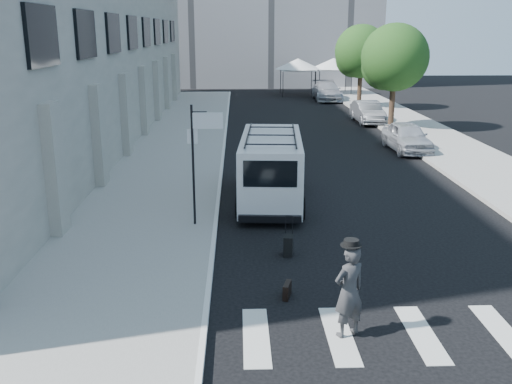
{
  "coord_description": "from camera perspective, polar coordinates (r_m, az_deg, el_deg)",
  "views": [
    {
      "loc": [
        -1.32,
        -12.72,
        5.67
      ],
      "look_at": [
        -0.82,
        2.52,
        1.3
      ],
      "focal_mm": 40.0,
      "sensor_mm": 36.0,
      "label": 1
    }
  ],
  "objects": [
    {
      "name": "tree_near",
      "position": [
        34.08,
        13.47,
        12.72
      ],
      "size": [
        3.8,
        3.83,
        6.03
      ],
      "color": "black",
      "rests_on": "ground"
    },
    {
      "name": "tent_right",
      "position": [
        52.01,
        7.75,
        12.59
      ],
      "size": [
        4.0,
        4.0,
        3.2
      ],
      "color": "black",
      "rests_on": "ground"
    },
    {
      "name": "suitcase",
      "position": [
        14.86,
        3.25,
        -5.34
      ],
      "size": [
        0.29,
        0.4,
        1.03
      ],
      "rotation": [
        0.0,
        0.0,
        -0.17
      ],
      "color": "black",
      "rests_on": "ground"
    },
    {
      "name": "briefcase",
      "position": [
        12.67,
        3.13,
        -9.78
      ],
      "size": [
        0.23,
        0.46,
        0.34
      ],
      "primitive_type": "cube",
      "rotation": [
        0.0,
        0.0,
        -0.27
      ],
      "color": "black",
      "rests_on": "ground"
    },
    {
      "name": "sign_pole",
      "position": [
        16.24,
        -5.55,
        5.21
      ],
      "size": [
        1.03,
        0.07,
        3.5
      ],
      "color": "black",
      "rests_on": "sidewalk_left"
    },
    {
      "name": "parked_car_c",
      "position": [
        47.91,
        7.09,
        9.99
      ],
      "size": [
        2.18,
        5.24,
        1.51
      ],
      "primitive_type": "imported",
      "rotation": [
        0.0,
        0.0,
        -0.01
      ],
      "color": "#A8AAB0",
      "rests_on": "ground"
    },
    {
      "name": "tent_left",
      "position": [
        51.08,
        4.22,
        12.63
      ],
      "size": [
        4.0,
        4.0,
        3.2
      ],
      "color": "black",
      "rests_on": "ground"
    },
    {
      "name": "sidewalk_left",
      "position": [
        29.41,
        -7.58,
        4.88
      ],
      "size": [
        4.5,
        48.0,
        0.15
      ],
      "primitive_type": "cube",
      "color": "gray",
      "rests_on": "ground"
    },
    {
      "name": "parked_car_b",
      "position": [
        36.53,
        11.1,
        7.83
      ],
      "size": [
        1.52,
        4.12,
        1.35
      ],
      "primitive_type": "imported",
      "rotation": [
        0.0,
        0.0,
        0.02
      ],
      "color": "slate",
      "rests_on": "ground"
    },
    {
      "name": "building_left",
      "position": [
        32.37,
        -21.0,
        15.56
      ],
      "size": [
        10.0,
        44.0,
        12.0
      ],
      "primitive_type": "cube",
      "color": "gray",
      "rests_on": "ground"
    },
    {
      "name": "businessman",
      "position": [
        11.02,
        9.28,
        -9.79
      ],
      "size": [
        0.8,
        0.71,
        1.84
      ],
      "primitive_type": "imported",
      "rotation": [
        0.0,
        0.0,
        3.65
      ],
      "color": "#333336",
      "rests_on": "ground"
    },
    {
      "name": "tree_far",
      "position": [
        42.83,
        10.31,
        13.48
      ],
      "size": [
        3.8,
        3.83,
        6.03
      ],
      "color": "black",
      "rests_on": "ground"
    },
    {
      "name": "sidewalk_right",
      "position": [
        34.76,
        15.52,
        6.15
      ],
      "size": [
        4.0,
        56.0,
        0.15
      ],
      "primitive_type": "cube",
      "color": "gray",
      "rests_on": "ground"
    },
    {
      "name": "parked_car_a",
      "position": [
        28.38,
        14.85,
        5.36
      ],
      "size": [
        1.76,
        4.12,
        1.39
      ],
      "primitive_type": "imported",
      "rotation": [
        0.0,
        0.0,
        0.03
      ],
      "color": "#ADAFB6",
      "rests_on": "ground"
    },
    {
      "name": "cargo_van",
      "position": [
        19.27,
        1.52,
        2.47
      ],
      "size": [
        2.42,
        6.08,
        2.25
      ],
      "rotation": [
        0.0,
        0.0,
        -0.07
      ],
      "color": "silver",
      "rests_on": "ground"
    },
    {
      "name": "ground",
      "position": [
        13.99,
        3.74,
        -7.96
      ],
      "size": [
        120.0,
        120.0,
        0.0
      ],
      "primitive_type": "plane",
      "color": "black",
      "rests_on": "ground"
    }
  ]
}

